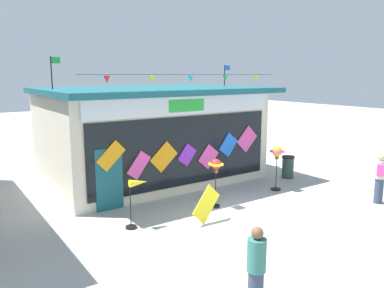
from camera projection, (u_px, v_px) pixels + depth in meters
The scene contains 9 objects.
ground_plane at pixel (252, 223), 11.20m from camera, with size 80.00×80.00×0.00m, color #ADAAA5.
kite_shop_building at pixel (152, 133), 15.60m from camera, with size 8.55×5.82×4.88m.
wind_spinner_far_left at pixel (137, 191), 10.72m from camera, with size 0.69×0.32×1.40m.
wind_spinner_left at pixel (216, 169), 12.29m from camera, with size 0.35×0.35×1.61m.
wind_spinner_center_left at pixel (277, 156), 14.13m from camera, with size 0.38×0.38×1.66m.
person_near_camera at pixel (380, 178), 12.72m from camera, with size 0.47×0.44×1.68m.
person_mid_plaza at pixel (256, 271), 6.75m from camera, with size 0.34×0.34×1.68m.
trash_bin at pixel (288, 167), 15.98m from camera, with size 0.52×0.52×0.93m.
display_kite_on_ground at pixel (206, 204), 11.11m from camera, with size 0.56×0.03×1.02m, color yellow.
Camera 1 is at (-7.47, -7.73, 4.28)m, focal length 35.72 mm.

